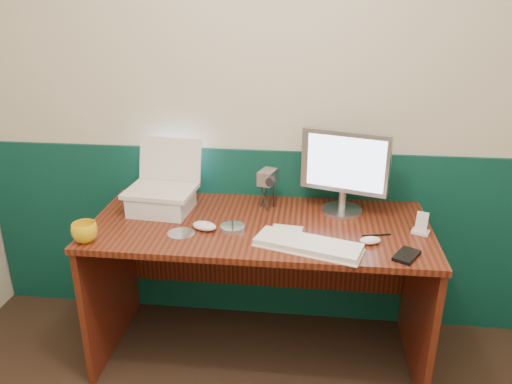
# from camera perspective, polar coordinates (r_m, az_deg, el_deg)

# --- Properties ---
(back_wall) EXTENTS (3.50, 0.04, 2.50)m
(back_wall) POSITION_cam_1_polar(r_m,az_deg,el_deg) (2.55, 4.94, 10.07)
(back_wall) COLOR beige
(back_wall) RESTS_ON ground
(wainscot) EXTENTS (3.48, 0.02, 1.00)m
(wainscot) POSITION_cam_1_polar(r_m,az_deg,el_deg) (2.79, 4.43, -5.24)
(wainscot) COLOR #083729
(wainscot) RESTS_ON ground
(desk) EXTENTS (1.60, 0.70, 0.75)m
(desk) POSITION_cam_1_polar(r_m,az_deg,el_deg) (2.55, 0.39, -11.23)
(desk) COLOR #37180A
(desk) RESTS_ON ground
(laptop_riser) EXTENTS (0.30, 0.26, 0.10)m
(laptop_riser) POSITION_cam_1_polar(r_m,az_deg,el_deg) (2.52, -10.74, -1.14)
(laptop_riser) COLOR silver
(laptop_riser) RESTS_ON desk
(laptop) EXTENTS (0.35, 0.28, 0.27)m
(laptop) POSITION_cam_1_polar(r_m,az_deg,el_deg) (2.45, -11.04, 2.85)
(laptop) COLOR silver
(laptop) RESTS_ON laptop_riser
(monitor) EXTENTS (0.44, 0.24, 0.42)m
(monitor) POSITION_cam_1_polar(r_m,az_deg,el_deg) (2.45, 10.05, 2.26)
(monitor) COLOR #B0B1B5
(monitor) RESTS_ON desk
(keyboard) EXTENTS (0.48, 0.28, 0.03)m
(keyboard) POSITION_cam_1_polar(r_m,az_deg,el_deg) (2.15, 5.96, -6.10)
(keyboard) COLOR white
(keyboard) RESTS_ON desk
(mouse_right) EXTENTS (0.11, 0.08, 0.03)m
(mouse_right) POSITION_cam_1_polar(r_m,az_deg,el_deg) (2.23, 12.93, -5.41)
(mouse_right) COLOR white
(mouse_right) RESTS_ON desk
(mouse_left) EXTENTS (0.13, 0.10, 0.04)m
(mouse_left) POSITION_cam_1_polar(r_m,az_deg,el_deg) (2.31, -5.92, -3.88)
(mouse_left) COLOR silver
(mouse_left) RESTS_ON desk
(mug) EXTENTS (0.13, 0.13, 0.09)m
(mug) POSITION_cam_1_polar(r_m,az_deg,el_deg) (2.31, -18.99, -4.38)
(mug) COLOR yellow
(mug) RESTS_ON desk
(camcorder) EXTENTS (0.14, 0.16, 0.22)m
(camcorder) POSITION_cam_1_polar(r_m,az_deg,el_deg) (2.49, 1.33, 0.45)
(camcorder) COLOR #A2A2A7
(camcorder) RESTS_ON desk
(cd_spindle) EXTENTS (0.11, 0.11, 0.02)m
(cd_spindle) POSITION_cam_1_polar(r_m,az_deg,el_deg) (2.30, -2.68, -4.14)
(cd_spindle) COLOR silver
(cd_spindle) RESTS_ON desk
(cd_loose_a) EXTENTS (0.12, 0.12, 0.00)m
(cd_loose_a) POSITION_cam_1_polar(r_m,az_deg,el_deg) (2.30, -8.54, -4.68)
(cd_loose_a) COLOR silver
(cd_loose_a) RESTS_ON desk
(pen) EXTENTS (0.13, 0.04, 0.01)m
(pen) POSITION_cam_1_polar(r_m,az_deg,el_deg) (2.31, 13.61, -4.80)
(pen) COLOR black
(pen) RESTS_ON desk
(papers) EXTENTS (0.15, 0.11, 0.00)m
(papers) POSITION_cam_1_polar(r_m,az_deg,el_deg) (2.30, 3.54, -4.32)
(papers) COLOR white
(papers) RESTS_ON desk
(dock) EXTENTS (0.09, 0.08, 0.01)m
(dock) POSITION_cam_1_polar(r_m,az_deg,el_deg) (2.39, 18.29, -4.34)
(dock) COLOR silver
(dock) RESTS_ON desk
(music_player) EXTENTS (0.06, 0.04, 0.09)m
(music_player) POSITION_cam_1_polar(r_m,az_deg,el_deg) (2.37, 18.44, -3.21)
(music_player) COLOR silver
(music_player) RESTS_ON dock
(pda) EXTENTS (0.13, 0.15, 0.02)m
(pda) POSITION_cam_1_polar(r_m,az_deg,el_deg) (2.17, 16.82, -6.96)
(pda) COLOR black
(pda) RESTS_ON desk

